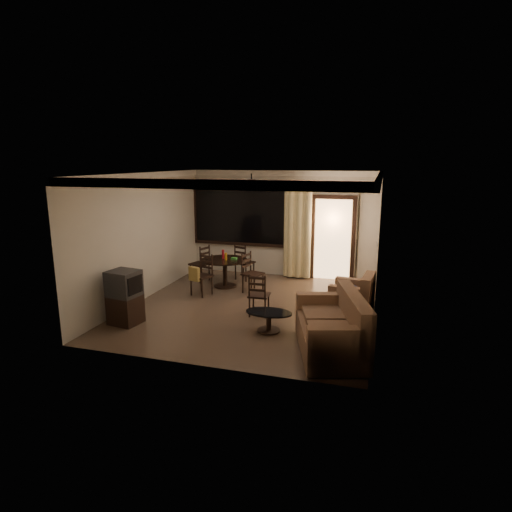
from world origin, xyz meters
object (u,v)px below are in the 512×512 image
(armchair, at_px, (354,297))
(dining_table, at_px, (225,265))
(dining_chair_west, at_px, (200,270))
(sofa, at_px, (335,330))
(coffee_table, at_px, (269,318))
(dining_chair_east, at_px, (252,281))
(side_chair, at_px, (259,303))
(dining_chair_south, at_px, (201,282))
(dining_chair_north, at_px, (244,269))
(tv_cabinet, at_px, (125,297))

(armchair, bearing_deg, dining_table, 168.20)
(dining_chair_west, height_order, sofa, sofa)
(dining_table, bearing_deg, coffee_table, -54.26)
(armchair, distance_m, coffee_table, 2.00)
(armchair, bearing_deg, dining_chair_east, 168.54)
(sofa, bearing_deg, side_chair, 125.42)
(armchair, xyz_separation_m, coffee_table, (-1.42, -1.40, -0.09))
(sofa, relative_size, side_chair, 2.23)
(dining_chair_south, xyz_separation_m, dining_chair_north, (0.54, 1.55, -0.02))
(side_chair, bearing_deg, coffee_table, 115.54)
(tv_cabinet, distance_m, armchair, 4.52)
(dining_chair_north, distance_m, coffee_table, 3.53)
(dining_table, height_order, sofa, sofa)
(dining_table, height_order, dining_chair_north, dining_chair_north)
(dining_chair_south, height_order, sofa, sofa)
(dining_chair_east, bearing_deg, dining_chair_north, 46.76)
(sofa, bearing_deg, dining_table, 118.49)
(dining_chair_east, xyz_separation_m, side_chair, (0.58, -1.44, -0.02))
(dining_chair_north, bearing_deg, dining_chair_south, 90.00)
(dining_table, height_order, dining_chair_east, dining_chair_east)
(coffee_table, distance_m, side_chair, 0.84)
(dining_table, relative_size, sofa, 0.56)
(coffee_table, bearing_deg, dining_chair_north, 115.27)
(dining_table, height_order, tv_cabinet, tv_cabinet)
(dining_chair_east, distance_m, coffee_table, 2.39)
(dining_chair_north, xyz_separation_m, coffee_table, (1.51, -3.19, -0.03))
(dining_chair_south, xyz_separation_m, sofa, (3.29, -2.18, 0.08))
(tv_cabinet, distance_m, coffee_table, 2.77)
(sofa, height_order, armchair, sofa)
(dining_chair_west, bearing_deg, dining_chair_north, 133.24)
(tv_cabinet, relative_size, armchair, 1.16)
(armchair, relative_size, side_chair, 1.01)
(dining_chair_west, bearing_deg, side_chair, 66.54)
(dining_chair_south, bearing_deg, dining_chair_west, 134.30)
(dining_chair_east, bearing_deg, dining_chair_west, 90.00)
(dining_chair_north, relative_size, side_chair, 1.07)
(dining_table, xyz_separation_m, dining_chair_south, (-0.28, -0.81, -0.24))
(dining_chair_south, relative_size, side_chair, 1.07)
(dining_chair_south, relative_size, coffee_table, 1.11)
(dining_chair_south, bearing_deg, dining_table, 89.88)
(sofa, bearing_deg, tv_cabinet, 161.23)
(tv_cabinet, bearing_deg, dining_chair_north, 79.50)
(dining_table, height_order, dining_chair_west, dining_chair_west)
(dining_chair_south, distance_m, dining_chair_north, 1.64)
(dining_chair_south, xyz_separation_m, side_chair, (1.65, -0.90, -0.04))
(dining_chair_west, distance_m, coffee_table, 3.74)
(dining_chair_east, xyz_separation_m, tv_cabinet, (-1.75, -2.57, 0.24))
(sofa, bearing_deg, armchair, 68.00)
(dining_table, relative_size, dining_chair_east, 1.16)
(dining_chair_east, distance_m, sofa, 3.51)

